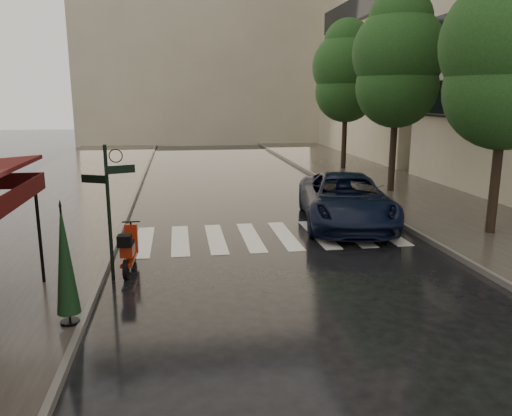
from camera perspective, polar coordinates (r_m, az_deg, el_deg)
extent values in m
plane|color=black|center=(9.23, -10.60, -14.11)|extent=(120.00, 120.00, 0.00)
cube|color=#38332D|center=(21.22, -22.01, 0.65)|extent=(6.00, 60.00, 0.12)
cube|color=#38332D|center=(22.90, 16.82, 1.85)|extent=(5.50, 60.00, 0.12)
cube|color=#595651|center=(20.73, -13.78, 0.99)|extent=(0.12, 60.00, 0.16)
cube|color=#595651|center=(21.83, 10.17, 1.73)|extent=(0.12, 60.00, 0.16)
cube|color=silver|center=(14.87, -12.72, -3.76)|extent=(0.50, 3.20, 0.01)
cube|color=silver|center=(14.83, -8.66, -3.64)|extent=(0.50, 3.20, 0.01)
cube|color=silver|center=(14.87, -4.61, -3.49)|extent=(0.50, 3.20, 0.01)
cube|color=silver|center=(14.98, -0.60, -3.33)|extent=(0.50, 3.20, 0.01)
cube|color=silver|center=(15.16, 3.34, -3.16)|extent=(0.50, 3.20, 0.01)
cube|color=silver|center=(15.41, 7.16, -2.97)|extent=(0.50, 3.20, 0.01)
cube|color=silver|center=(15.73, 10.85, -2.78)|extent=(0.50, 3.20, 0.01)
cube|color=silver|center=(16.11, 14.37, -2.59)|extent=(0.50, 3.20, 0.01)
cylinder|color=black|center=(11.75, -23.54, -2.36)|extent=(0.07, 0.07, 2.35)
cylinder|color=black|center=(11.65, -16.44, -0.65)|extent=(0.08, 0.08, 3.10)
cube|color=black|center=(11.43, -15.26, 4.28)|extent=(0.62, 0.26, 0.18)
cube|color=black|center=(11.54, -18.06, 3.17)|extent=(0.56, 0.29, 0.18)
cube|color=tan|center=(38.21, 17.19, 19.79)|extent=(8.00, 16.00, 18.50)
cube|color=tan|center=(46.70, -5.97, 19.77)|extent=(22.00, 6.00, 20.00)
cylinder|color=black|center=(16.26, 25.85, 4.74)|extent=(0.28, 0.28, 4.26)
sphere|color=#153A15|center=(16.15, 26.55, 11.96)|extent=(3.40, 3.40, 3.40)
sphere|color=#153A15|center=(16.22, 27.02, 16.51)|extent=(3.80, 3.80, 3.80)
cylinder|color=black|center=(22.28, 15.44, 7.63)|extent=(0.28, 0.28, 4.48)
sphere|color=#153A15|center=(22.22, 15.77, 13.18)|extent=(3.40, 3.40, 3.40)
sphere|color=#153A15|center=(22.29, 15.99, 16.67)|extent=(3.80, 3.80, 3.80)
sphere|color=#153A15|center=(22.42, 16.19, 19.93)|extent=(2.60, 2.60, 2.60)
cylinder|color=black|center=(28.86, 10.08, 8.80)|extent=(0.28, 0.28, 4.37)
sphere|color=#153A15|center=(28.81, 10.24, 12.98)|extent=(3.40, 3.40, 3.40)
sphere|color=#153A15|center=(28.85, 10.35, 15.62)|extent=(3.80, 3.80, 3.80)
sphere|color=#153A15|center=(28.95, 10.45, 18.08)|extent=(2.60, 2.60, 2.60)
cylinder|color=black|center=(11.93, -14.63, -6.83)|extent=(0.12, 0.47, 0.46)
cylinder|color=black|center=(13.06, -13.87, -5.09)|extent=(0.12, 0.47, 0.46)
cube|color=maroon|center=(12.50, -14.24, -5.55)|extent=(0.33, 1.26, 0.10)
cube|color=maroon|center=(12.18, -14.47, -4.61)|extent=(0.32, 0.54, 0.27)
cube|color=maroon|center=(12.80, -14.06, -3.40)|extent=(0.31, 0.13, 0.72)
cylinder|color=black|center=(12.79, -14.09, -1.54)|extent=(0.44, 0.06, 0.03)
cube|color=black|center=(11.76, -14.80, -3.64)|extent=(0.32, 0.30, 0.27)
imported|color=black|center=(16.62, 10.20, 0.96)|extent=(3.70, 6.29, 1.64)
cylinder|color=black|center=(9.82, -20.46, -12.09)|extent=(0.34, 0.34, 0.05)
cylinder|color=black|center=(9.44, -20.97, -6.09)|extent=(0.04, 0.04, 2.11)
cone|color=black|center=(9.40, -21.02, -5.48)|extent=(0.41, 0.41, 2.01)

